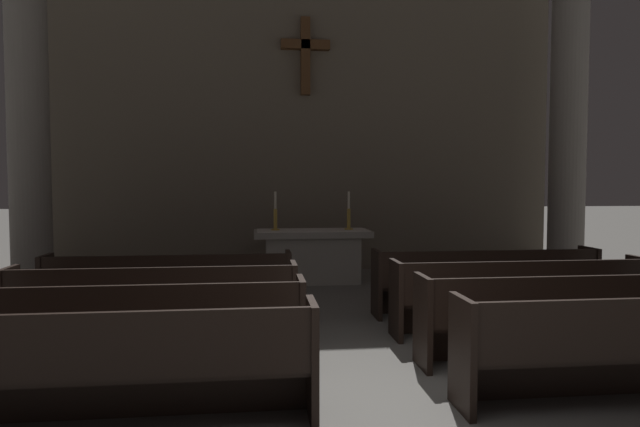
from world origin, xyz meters
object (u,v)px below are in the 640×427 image
pew_left_row_4 (170,288)px  column_right_second (569,90)px  pew_right_row_4 (486,282)px  candlestick_right (349,217)px  candlestick_left (275,218)px  altar (312,255)px  pew_left_row_2 (135,331)px  pew_right_row_3 (522,297)px  column_left_second (27,79)px  pew_right_row_2 (571,318)px  pew_left_row_1 (103,368)px  pew_left_row_3 (155,306)px

pew_left_row_4 → column_right_second: (7.18, 2.58, 3.21)m
pew_right_row_4 → candlestick_right: candlestick_right is taller
candlestick_left → column_right_second: bearing=-2.7°
altar → column_right_second: bearing=-3.0°
pew_right_row_4 → altar: bearing=127.9°
pew_left_row_2 → pew_right_row_3: (4.43, 1.07, 0.00)m
pew_right_row_3 → pew_right_row_4: same height
column_left_second → altar: size_ratio=3.43×
altar → candlestick_left: candlestick_left is taller
pew_right_row_4 → candlestick_right: size_ratio=4.46×
pew_right_row_2 → candlestick_left: (-2.91, 4.99, 0.77)m
pew_left_row_1 → candlestick_right: size_ratio=4.46×
candlestick_right → candlestick_left: bearing=180.0°
pew_left_row_4 → altar: size_ratio=1.48×
candlestick_left → altar: bearing=0.0°
pew_right_row_4 → altar: altar is taller
pew_left_row_1 → pew_right_row_2: size_ratio=1.00×
pew_right_row_3 → column_right_second: size_ratio=0.43×
pew_left_row_2 → pew_left_row_4: same height
pew_left_row_4 → pew_right_row_2: size_ratio=1.00×
column_left_second → column_right_second: (9.92, 0.00, 0.00)m
pew_left_row_2 → column_right_second: size_ratio=0.43×
column_left_second → column_right_second: bearing=0.0°
pew_left_row_1 → candlestick_left: 6.29m
pew_left_row_4 → column_left_second: size_ratio=0.43×
pew_right_row_2 → pew_left_row_2: bearing=180.0°
pew_left_row_2 → column_right_second: 9.17m
pew_left_row_4 → altar: bearing=52.1°
pew_left_row_2 → candlestick_right: 5.83m
candlestick_left → candlestick_right: 1.40m
pew_right_row_3 → column_right_second: column_right_second is taller
pew_left_row_3 → pew_right_row_2: bearing=-13.6°
pew_left_row_1 → pew_left_row_4: same height
column_left_second → candlestick_left: bearing=3.5°
pew_right_row_3 → pew_left_row_2: bearing=-166.4°
pew_left_row_2 → pew_left_row_3: 1.07m
pew_right_row_4 → candlestick_right: 3.31m
column_right_second → pew_left_row_2: bearing=-146.6°
pew_left_row_2 → candlestick_left: size_ratio=4.46×
pew_left_row_2 → pew_right_row_3: size_ratio=1.00×
pew_right_row_2 → pew_right_row_4: same height
pew_left_row_4 → candlestick_left: (1.51, 2.84, 0.77)m
pew_right_row_3 → pew_right_row_2: bearing=-90.0°
pew_left_row_3 → pew_right_row_4: (4.43, 1.07, 0.00)m
pew_right_row_4 → pew_right_row_2: bearing=-90.0°
pew_right_row_3 → pew_right_row_4: (0.00, 1.07, 0.00)m
column_left_second → pew_left_row_3: bearing=-53.0°
column_right_second → pew_right_row_4: bearing=-136.8°
pew_right_row_3 → column_right_second: 5.59m
column_right_second → altar: 5.89m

